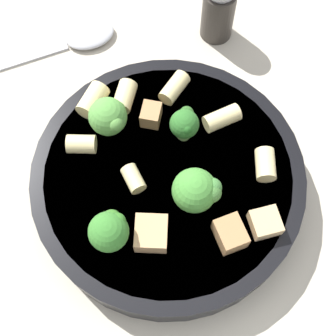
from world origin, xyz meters
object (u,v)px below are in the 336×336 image
Objects in this scene: chicken_chunk_1 at (151,115)px; broccoli_floret_2 at (110,230)px; rigatoni_6 at (81,144)px; rigatoni_4 at (133,179)px; pepper_shaker at (219,5)px; broccoli_floret_0 at (109,117)px; rigatoni_5 at (265,164)px; rigatoni_1 at (93,100)px; chicken_chunk_3 at (231,233)px; rigatoni_0 at (174,88)px; chicken_chunk_0 at (265,223)px; rigatoni_2 at (125,96)px; chicken_chunk_2 at (151,233)px; pasta_bowl at (168,180)px; broccoli_floret_1 at (200,188)px; rigatoni_3 at (222,118)px; broccoli_floret_3 at (185,124)px; spoon at (71,41)px.

broccoli_floret_2 is at bearing -145.83° from chicken_chunk_1.
rigatoni_6 and chicken_chunk_1 have the same top height.
pepper_shaker reaches higher than rigatoni_4.
broccoli_floret_0 is 1.48× the size of rigatoni_5.
rigatoni_1 is 0.16m from chicken_chunk_3.
chicken_chunk_0 is (-0.03, -0.13, -0.00)m from rigatoni_0.
chicken_chunk_0 is (-0.03, -0.03, -0.00)m from rigatoni_5.
chicken_chunk_2 is at bearing -119.60° from rigatoni_2.
pasta_bowl is at bearing 35.45° from chicken_chunk_2.
broccoli_floret_1 is at bearing -96.49° from rigatoni_2.
broccoli_floret_1 reaches higher than rigatoni_2.
chicken_chunk_3 is (-0.06, -0.08, 0.00)m from rigatoni_3.
chicken_chunk_2 is (-0.08, -0.05, -0.01)m from broccoli_floret_3.
rigatoni_4 is 0.05m from chicken_chunk_2.
chicken_chunk_3 is at bearing -89.30° from pasta_bowl.
rigatoni_6 is at bearing 114.33° from chicken_chunk_0.
rigatoni_0 is 1.54× the size of chicken_chunk_1.
pasta_bowl is 0.08m from rigatoni_5.
broccoli_floret_3 is 1.02× the size of rigatoni_3.
rigatoni_6 is 0.16m from chicken_chunk_0.
chicken_chunk_0 is 0.82× the size of chicken_chunk_2.
rigatoni_1 is 0.15m from pepper_shaker.
rigatoni_1 is 0.11m from spoon.
chicken_chunk_2 is at bearing -144.55° from pasta_bowl.
rigatoni_5 is at bearing -70.04° from rigatoni_2.
broccoli_floret_2 is 1.40× the size of rigatoni_0.
broccoli_floret_1 is 0.10m from rigatoni_0.
chicken_chunk_2 is 1.08× the size of chicken_chunk_3.
chicken_chunk_3 is 0.31× the size of pepper_shaker.
pasta_bowl is 8.52× the size of rigatoni_2.
broccoli_floret_1 is 0.06m from rigatoni_5.
rigatoni_0 is (0.06, -0.01, -0.01)m from broccoli_floret_0.
broccoli_floret_3 is 0.20× the size of spoon.
chicken_chunk_1 is at bearing -167.11° from rigatoni_0.
rigatoni_0 is at bearing 12.89° from chicken_chunk_1.
chicken_chunk_1 is at bearing 79.82° from chicken_chunk_3.
rigatoni_4 is 1.14× the size of chicken_chunk_1.
broccoli_floret_3 reaches higher than chicken_chunk_2.
rigatoni_3 reaches higher than chicken_chunk_0.
rigatoni_1 reaches higher than rigatoni_0.
rigatoni_6 is at bearing -169.47° from pepper_shaker.
rigatoni_6 is 0.14m from spoon.
broccoli_floret_2 is at bearing -152.77° from pepper_shaker.
rigatoni_4 is (-0.08, -0.04, -0.00)m from rigatoni_0.
rigatoni_0 is 0.10m from pepper_shaker.
rigatoni_6 is 0.19m from pepper_shaker.
chicken_chunk_3 is at bearing -129.94° from rigatoni_3.
rigatoni_3 is at bearing -132.77° from pepper_shaker.
pepper_shaker reaches higher than rigatoni_6.
rigatoni_1 is 0.12m from chicken_chunk_2.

